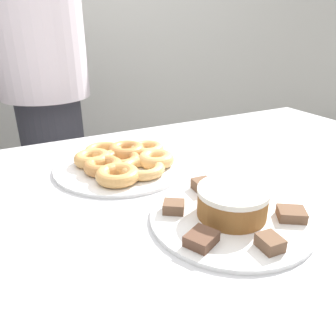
{
  "coord_description": "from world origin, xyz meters",
  "views": [
    {
      "loc": [
        -0.33,
        -0.66,
        1.14
      ],
      "look_at": [
        0.02,
        0.01,
        0.8
      ],
      "focal_mm": 35.0,
      "sensor_mm": 36.0,
      "label": 1
    }
  ],
  "objects_px": {
    "plate_donuts": "(122,165)",
    "frosted_cake": "(232,202)",
    "person_standing": "(45,87)",
    "plate_cake": "(231,217)"
  },
  "relations": [
    {
      "from": "plate_cake",
      "to": "frosted_cake",
      "type": "height_order",
      "value": "frosted_cake"
    },
    {
      "from": "frosted_cake",
      "to": "person_standing",
      "type": "bearing_deg",
      "value": 101.03
    },
    {
      "from": "plate_cake",
      "to": "plate_donuts",
      "type": "xyz_separation_m",
      "value": [
        -0.12,
        0.38,
        0.0
      ]
    },
    {
      "from": "person_standing",
      "to": "frosted_cake",
      "type": "relative_size",
      "value": 10.79
    },
    {
      "from": "person_standing",
      "to": "plate_cake",
      "type": "xyz_separation_m",
      "value": [
        0.21,
        -1.09,
        -0.13
      ]
    },
    {
      "from": "plate_cake",
      "to": "plate_donuts",
      "type": "height_order",
      "value": "same"
    },
    {
      "from": "plate_donuts",
      "to": "frosted_cake",
      "type": "relative_size",
      "value": 2.57
    },
    {
      "from": "person_standing",
      "to": "plate_donuts",
      "type": "relative_size",
      "value": 4.19
    },
    {
      "from": "plate_cake",
      "to": "frosted_cake",
      "type": "xyz_separation_m",
      "value": [
        0.0,
        -0.0,
        0.04
      ]
    },
    {
      "from": "plate_donuts",
      "to": "frosted_cake",
      "type": "height_order",
      "value": "frosted_cake"
    }
  ]
}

